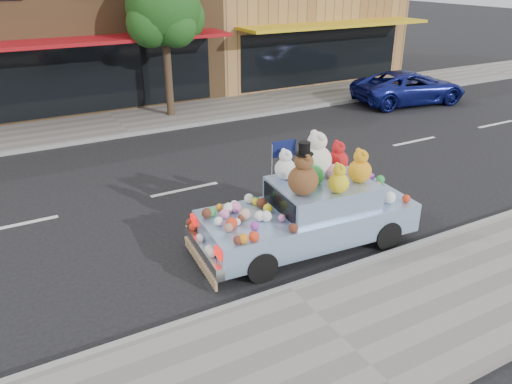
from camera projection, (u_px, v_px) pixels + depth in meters
ground at (185, 190)px, 12.79m from camera, size 120.00×120.00×0.00m
near_sidewalk at (341, 340)px, 7.58m from camera, size 60.00×3.00×0.12m
far_sidewalk at (118, 123)px, 17.95m from camera, size 60.00×3.00×0.12m
near_kerb at (289, 289)px, 8.77m from camera, size 60.00×0.12×0.13m
far_kerb at (130, 134)px, 16.75m from camera, size 60.00×0.12×0.13m
storefront_mid at (74, 7)px, 20.82m from camera, size 10.00×9.80×7.30m
storefront_right at (279, 0)px, 25.20m from camera, size 10.00×9.80×7.30m
street_tree at (164, 14)px, 17.37m from camera, size 3.00×2.70×5.22m
car_blue at (409, 87)px, 20.55m from camera, size 5.00×2.86×1.32m
art_car at (309, 208)px, 9.97m from camera, size 4.60×2.06×2.38m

